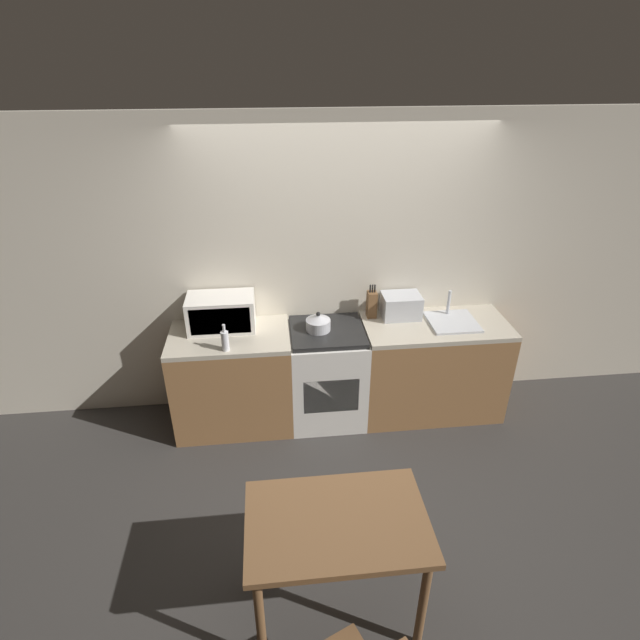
{
  "coord_description": "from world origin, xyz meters",
  "views": [
    {
      "loc": [
        -0.58,
        -2.87,
        2.98
      ],
      "look_at": [
        -0.2,
        0.65,
        1.05
      ],
      "focal_mm": 28.0,
      "sensor_mm": 36.0,
      "label": 1
    }
  ],
  "objects": [
    {
      "name": "bottle",
      "position": [
        -0.96,
        0.52,
        0.99
      ],
      "size": [
        0.06,
        0.06,
        0.23
      ],
      "color": "silver",
      "rests_on": "counter_left_run"
    },
    {
      "name": "stove_range",
      "position": [
        -0.13,
        0.75,
        0.45
      ],
      "size": [
        0.65,
        0.62,
        0.9
      ],
      "color": "silver",
      "rests_on": "ground_plane"
    },
    {
      "name": "counter_left_run",
      "position": [
        -0.95,
        0.75,
        0.45
      ],
      "size": [
        1.0,
        0.62,
        0.9
      ],
      "color": "olive",
      "rests_on": "ground_plane"
    },
    {
      "name": "ground_plane",
      "position": [
        0.0,
        0.0,
        0.0
      ],
      "size": [
        16.0,
        16.0,
        0.0
      ],
      "primitive_type": "plane",
      "color": "#33302D"
    },
    {
      "name": "kettle",
      "position": [
        -0.2,
        0.76,
        0.97
      ],
      "size": [
        0.21,
        0.21,
        0.17
      ],
      "color": "#B7B7BC",
      "rests_on": "stove_range"
    },
    {
      "name": "wall_back",
      "position": [
        0.0,
        1.09,
        1.3
      ],
      "size": [
        10.0,
        0.06,
        2.6
      ],
      "color": "beige",
      "rests_on": "ground_plane"
    },
    {
      "name": "counter_right_run",
      "position": [
        0.82,
        0.75,
        0.45
      ],
      "size": [
        1.25,
        0.62,
        0.9
      ],
      "color": "olive",
      "rests_on": "ground_plane"
    },
    {
      "name": "microwave",
      "position": [
        -1.01,
        0.88,
        1.05
      ],
      "size": [
        0.55,
        0.32,
        0.29
      ],
      "color": "silver",
      "rests_on": "counter_left_run"
    },
    {
      "name": "toaster_oven",
      "position": [
        0.54,
        0.92,
        1.0
      ],
      "size": [
        0.33,
        0.24,
        0.21
      ],
      "color": "silver",
      "rests_on": "counter_right_run"
    },
    {
      "name": "dining_table",
      "position": [
        -0.29,
        -1.06,
        0.66
      ],
      "size": [
        0.99,
        0.64,
        0.77
      ],
      "color": "brown",
      "rests_on": "ground_plane"
    },
    {
      "name": "sink_basin",
      "position": [
        0.96,
        0.76,
        0.92
      ],
      "size": [
        0.41,
        0.4,
        0.24
      ],
      "color": "silver",
      "rests_on": "counter_right_run"
    },
    {
      "name": "knife_block",
      "position": [
        0.29,
        0.95,
        1.02
      ],
      "size": [
        0.08,
        0.1,
        0.31
      ],
      "color": "brown",
      "rests_on": "counter_right_run"
    }
  ]
}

